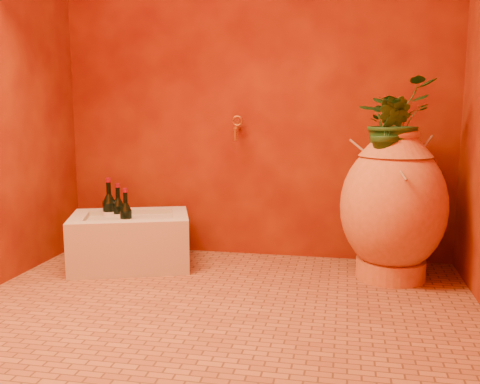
% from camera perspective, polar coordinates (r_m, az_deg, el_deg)
% --- Properties ---
extents(floor, '(2.50, 2.50, 0.00)m').
position_cam_1_polar(floor, '(2.64, -2.37, -12.32)').
color(floor, '#9A5A32').
rests_on(floor, ground).
extents(wall_back, '(2.50, 0.02, 2.50)m').
position_cam_1_polar(wall_back, '(3.45, 1.53, 13.86)').
color(wall_back, '#5E0E05').
rests_on(wall_back, ground).
extents(amphora, '(0.68, 0.68, 0.84)m').
position_cam_1_polar(amphora, '(3.09, 16.03, -1.42)').
color(amphora, '#D67A3C').
rests_on(amphora, floor).
extents(stone_basin, '(0.81, 0.69, 0.32)m').
position_cam_1_polar(stone_basin, '(3.32, -11.60, -5.19)').
color(stone_basin, beige).
rests_on(stone_basin, floor).
extents(wine_bottle_a, '(0.07, 0.07, 0.30)m').
position_cam_1_polar(wine_bottle_a, '(3.28, -12.05, -3.02)').
color(wine_bottle_a, black).
rests_on(wine_bottle_a, stone_basin).
extents(wine_bottle_b, '(0.09, 0.09, 0.35)m').
position_cam_1_polar(wine_bottle_b, '(3.43, -13.74, -2.27)').
color(wine_bottle_b, black).
rests_on(wine_bottle_b, stone_basin).
extents(wine_bottle_c, '(0.08, 0.08, 0.31)m').
position_cam_1_polar(wine_bottle_c, '(3.42, -12.83, -2.48)').
color(wine_bottle_c, black).
rests_on(wine_bottle_c, stone_basin).
extents(wall_tap, '(0.07, 0.14, 0.15)m').
position_cam_1_polar(wall_tap, '(3.38, -0.33, 6.96)').
color(wall_tap, '#B58629').
rests_on(wall_tap, wall_back).
extents(plant_main, '(0.55, 0.54, 0.46)m').
position_cam_1_polar(plant_main, '(3.06, 16.11, 7.40)').
color(plant_main, '#1D4D1B').
rests_on(plant_main, amphora).
extents(plant_side, '(0.25, 0.23, 0.37)m').
position_cam_1_polar(plant_side, '(2.96, 15.69, 6.25)').
color(plant_side, '#1D4D1B').
rests_on(plant_side, amphora).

